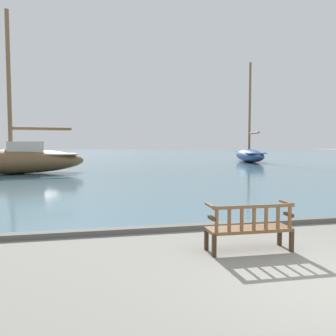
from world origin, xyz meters
TOP-DOWN VIEW (x-y plane):
  - harbor_water at (0.00, 44.00)m, footprint 100.00×80.00m
  - quay_edge_kerb at (0.00, 3.85)m, footprint 40.00×0.30m
  - park_bench at (-0.61, 1.91)m, footprint 1.61×0.55m
  - sailboat_centre_channel at (-7.57, 19.68)m, footprint 9.60×3.55m
  - sailboat_mid_port at (12.01, 28.52)m, footprint 4.01×8.49m

SIDE VIEW (x-z plane):
  - harbor_water at x=0.00m, z-range 0.00..0.08m
  - quay_edge_kerb at x=0.00m, z-range 0.00..0.12m
  - park_bench at x=-0.61m, z-range 0.01..0.93m
  - sailboat_mid_port at x=12.01m, z-range -3.93..5.47m
  - sailboat_centre_channel at x=-7.57m, z-range -3.89..5.83m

